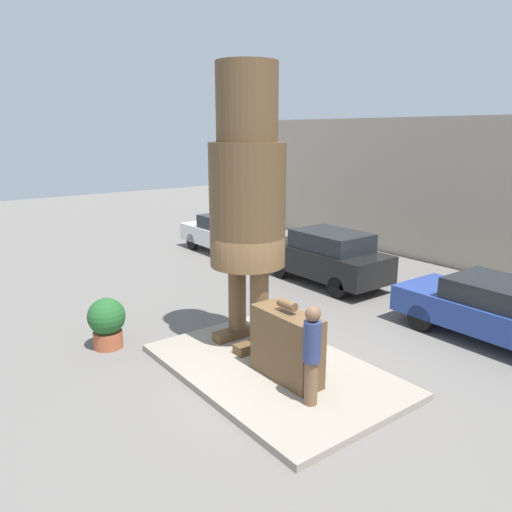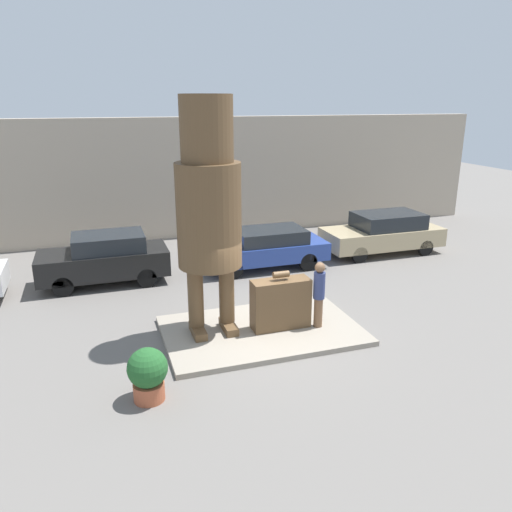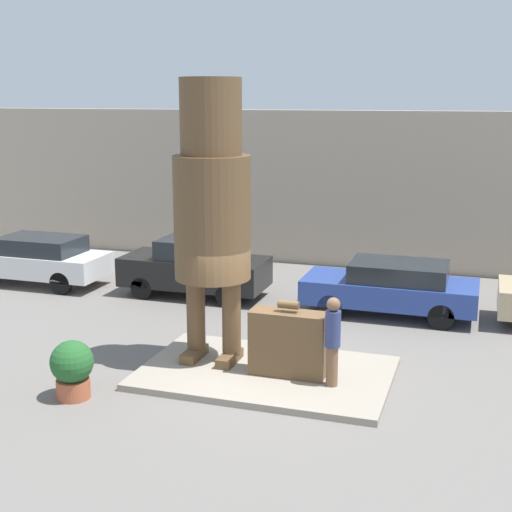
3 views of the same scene
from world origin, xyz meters
The scene contains 9 objects.
ground_plane centered at (0.00, 0.00, 0.00)m, with size 60.00×60.00×0.00m, color slate.
pedestal centered at (0.00, 0.00, 0.07)m, with size 4.98×3.20×0.13m.
statue_figure centered at (-1.23, 0.29, 3.49)m, with size 1.55×1.55×5.75m.
giant_suitcase centered at (0.48, -0.08, 0.79)m, with size 1.50×0.55×1.52m.
tourist centered at (1.42, -0.34, 1.09)m, with size 0.30×0.30×1.74m.
parked_car_white centered at (-8.63, 4.75, 0.78)m, with size 4.31×1.70×1.46m.
parked_car_black centered at (-3.62, 5.06, 0.86)m, with size 4.07×1.73×1.65m.
parked_car_blue centered at (1.84, 4.93, 0.75)m, with size 4.39×1.79×1.40m.
planter_pot centered at (-3.11, -2.12, 0.60)m, with size 0.81×0.81×1.12m.
Camera 1 is at (6.89, -5.63, 4.61)m, focal length 35.00 mm.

